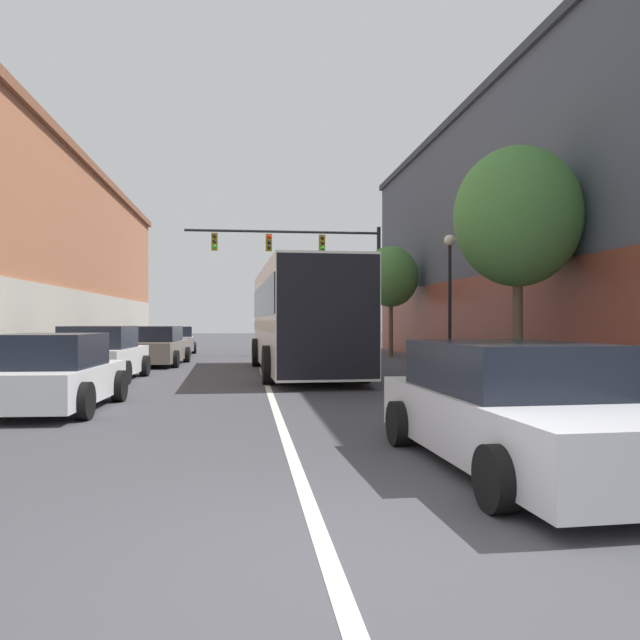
% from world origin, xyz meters
% --- Properties ---
extents(ground_plane, '(160.00, 160.00, 0.00)m').
position_xyz_m(ground_plane, '(0.00, 0.00, 0.00)').
color(ground_plane, '#424247').
extents(lane_center_line, '(0.14, 41.13, 0.01)m').
position_xyz_m(lane_center_line, '(0.00, 14.56, 0.00)').
color(lane_center_line, silver).
rests_on(lane_center_line, ground_plane).
extents(building_right_storefront, '(7.50, 29.90, 9.65)m').
position_xyz_m(building_right_storefront, '(11.07, 17.16, 4.94)').
color(building_right_storefront, '#4C515B').
rests_on(building_right_storefront, ground_plane).
extents(bus, '(3.02, 10.43, 3.24)m').
position_xyz_m(bus, '(1.20, 15.19, 1.82)').
color(bus, silver).
rests_on(bus, ground_plane).
extents(hatchback_foreground, '(2.20, 4.73, 1.38)m').
position_xyz_m(hatchback_foreground, '(2.42, 2.53, 0.65)').
color(hatchback_foreground, silver).
rests_on(hatchback_foreground, ground_plane).
extents(parked_car_left_near, '(2.46, 4.37, 1.35)m').
position_xyz_m(parked_car_left_near, '(-4.16, 28.69, 0.64)').
color(parked_car_left_near, silver).
rests_on(parked_car_left_near, ground_plane).
extents(parked_car_left_mid, '(2.21, 3.97, 1.49)m').
position_xyz_m(parked_car_left_mid, '(-4.47, 13.54, 0.70)').
color(parked_car_left_mid, silver).
rests_on(parked_car_left_mid, ground_plane).
extents(parked_car_left_far, '(2.10, 3.90, 1.40)m').
position_xyz_m(parked_car_left_far, '(-4.01, 7.68, 0.66)').
color(parked_car_left_far, silver).
rests_on(parked_car_left_far, ground_plane).
extents(parked_car_left_distant, '(2.09, 4.76, 1.44)m').
position_xyz_m(parked_car_left_distant, '(-3.75, 19.45, 0.68)').
color(parked_car_left_distant, slate).
rests_on(parked_car_left_distant, ground_plane).
extents(traffic_signal_gantry, '(9.21, 0.36, 6.12)m').
position_xyz_m(traffic_signal_gantry, '(2.64, 25.11, 4.61)').
color(traffic_signal_gantry, black).
rests_on(traffic_signal_gantry, ground_plane).
extents(street_lamp, '(0.34, 0.34, 4.22)m').
position_xyz_m(street_lamp, '(5.55, 13.99, 2.60)').
color(street_lamp, black).
rests_on(street_lamp, ground_plane).
extents(street_tree_near, '(3.13, 2.82, 5.91)m').
position_xyz_m(street_tree_near, '(6.09, 10.50, 4.18)').
color(street_tree_near, brown).
rests_on(street_tree_near, ground_plane).
extents(street_tree_far, '(2.53, 2.27, 5.05)m').
position_xyz_m(street_tree_far, '(6.05, 23.69, 3.65)').
color(street_tree_far, brown).
rests_on(street_tree_far, ground_plane).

